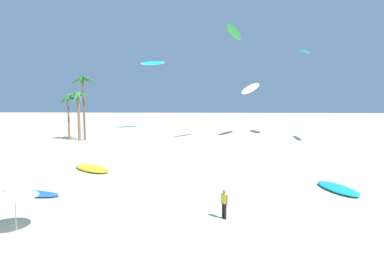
{
  "coord_description": "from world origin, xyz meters",
  "views": [
    {
      "loc": [
        3.72,
        -8.22,
        6.64
      ],
      "look_at": [
        2.55,
        17.47,
        4.35
      ],
      "focal_mm": 30.51,
      "sensor_mm": 36.0,
      "label": 1
    }
  ],
  "objects_px": {
    "flying_kite_0": "(234,32)",
    "grounded_kite_1": "(30,193)",
    "palm_tree_3": "(84,85)",
    "palm_tree_2": "(68,102)",
    "person_near_left": "(224,203)",
    "flying_kite_1": "(153,63)",
    "flying_kite_4": "(304,51)",
    "flying_kite_2": "(251,88)",
    "palm_tree_4": "(78,100)",
    "grounded_kite_0": "(92,168)",
    "grounded_kite_2": "(338,188)",
    "beach_umbrella": "(15,192)"
  },
  "relations": [
    {
      "from": "palm_tree_2",
      "to": "grounded_kite_2",
      "type": "xyz_separation_m",
      "value": [
        32.06,
        -28.26,
        -6.0
      ]
    },
    {
      "from": "flying_kite_1",
      "to": "flying_kite_4",
      "type": "relative_size",
      "value": 0.95
    },
    {
      "from": "flying_kite_0",
      "to": "flying_kite_4",
      "type": "distance_m",
      "value": 15.82
    },
    {
      "from": "palm_tree_4",
      "to": "flying_kite_0",
      "type": "distance_m",
      "value": 26.93
    },
    {
      "from": "flying_kite_4",
      "to": "person_near_left",
      "type": "bearing_deg",
      "value": -110.96
    },
    {
      "from": "flying_kite_1",
      "to": "flying_kite_4",
      "type": "height_order",
      "value": "flying_kite_4"
    },
    {
      "from": "flying_kite_2",
      "to": "beach_umbrella",
      "type": "relative_size",
      "value": 4.55
    },
    {
      "from": "grounded_kite_1",
      "to": "flying_kite_0",
      "type": "bearing_deg",
      "value": 61.93
    },
    {
      "from": "palm_tree_4",
      "to": "beach_umbrella",
      "type": "distance_m",
      "value": 37.7
    },
    {
      "from": "flying_kite_2",
      "to": "grounded_kite_1",
      "type": "bearing_deg",
      "value": -117.54
    },
    {
      "from": "flying_kite_4",
      "to": "flying_kite_2",
      "type": "bearing_deg",
      "value": -177.44
    },
    {
      "from": "palm_tree_2",
      "to": "flying_kite_1",
      "type": "xyz_separation_m",
      "value": [
        10.65,
        19.85,
        8.34
      ]
    },
    {
      "from": "grounded_kite_1",
      "to": "person_near_left",
      "type": "height_order",
      "value": "person_near_left"
    },
    {
      "from": "palm_tree_2",
      "to": "flying_kite_4",
      "type": "xyz_separation_m",
      "value": [
        39.98,
        8.77,
        9.11
      ]
    },
    {
      "from": "flying_kite_1",
      "to": "flying_kite_4",
      "type": "xyz_separation_m",
      "value": [
        29.33,
        -11.08,
        0.77
      ]
    },
    {
      "from": "palm_tree_3",
      "to": "grounded_kite_0",
      "type": "height_order",
      "value": "palm_tree_3"
    },
    {
      "from": "palm_tree_2",
      "to": "palm_tree_3",
      "type": "distance_m",
      "value": 3.87
    },
    {
      "from": "palm_tree_3",
      "to": "palm_tree_4",
      "type": "xyz_separation_m",
      "value": [
        -0.81,
        -0.31,
        -2.33
      ]
    },
    {
      "from": "palm_tree_2",
      "to": "grounded_kite_1",
      "type": "bearing_deg",
      "value": -71.35
    },
    {
      "from": "flying_kite_1",
      "to": "flying_kite_4",
      "type": "bearing_deg",
      "value": -20.69
    },
    {
      "from": "flying_kite_0",
      "to": "flying_kite_1",
      "type": "distance_m",
      "value": 25.39
    },
    {
      "from": "person_near_left",
      "to": "grounded_kite_1",
      "type": "bearing_deg",
      "value": 163.61
    },
    {
      "from": "palm_tree_3",
      "to": "flying_kite_0",
      "type": "xyz_separation_m",
      "value": [
        23.93,
        0.71,
        8.25
      ]
    },
    {
      "from": "palm_tree_4",
      "to": "person_near_left",
      "type": "relative_size",
      "value": 4.75
    },
    {
      "from": "flying_kite_4",
      "to": "person_near_left",
      "type": "height_order",
      "value": "flying_kite_4"
    },
    {
      "from": "palm_tree_4",
      "to": "flying_kite_2",
      "type": "relative_size",
      "value": 0.77
    },
    {
      "from": "palm_tree_3",
      "to": "flying_kite_2",
      "type": "height_order",
      "value": "palm_tree_3"
    },
    {
      "from": "grounded_kite_2",
      "to": "person_near_left",
      "type": "xyz_separation_m",
      "value": [
        -8.59,
        -6.07,
        0.76
      ]
    },
    {
      "from": "grounded_kite_1",
      "to": "palm_tree_3",
      "type": "bearing_deg",
      "value": 104.01
    },
    {
      "from": "flying_kite_1",
      "to": "grounded_kite_0",
      "type": "height_order",
      "value": "flying_kite_1"
    },
    {
      "from": "grounded_kite_0",
      "to": "person_near_left",
      "type": "bearing_deg",
      "value": -45.36
    },
    {
      "from": "flying_kite_2",
      "to": "person_near_left",
      "type": "distance_m",
      "value": 43.93
    },
    {
      "from": "palm_tree_3",
      "to": "flying_kite_0",
      "type": "relative_size",
      "value": 0.58
    },
    {
      "from": "flying_kite_0",
      "to": "person_near_left",
      "type": "distance_m",
      "value": 38.4
    },
    {
      "from": "palm_tree_3",
      "to": "beach_umbrella",
      "type": "bearing_deg",
      "value": -74.37
    },
    {
      "from": "flying_kite_1",
      "to": "flying_kite_2",
      "type": "distance_m",
      "value": 23.7
    },
    {
      "from": "palm_tree_2",
      "to": "palm_tree_4",
      "type": "relative_size",
      "value": 0.93
    },
    {
      "from": "flying_kite_0",
      "to": "grounded_kite_1",
      "type": "xyz_separation_m",
      "value": [
        -16.43,
        -30.8,
        -16.94
      ]
    },
    {
      "from": "palm_tree_2",
      "to": "grounded_kite_1",
      "type": "relative_size",
      "value": 1.6
    },
    {
      "from": "flying_kite_0",
      "to": "beach_umbrella",
      "type": "height_order",
      "value": "flying_kite_0"
    },
    {
      "from": "grounded_kite_1",
      "to": "palm_tree_4",
      "type": "bearing_deg",
      "value": 105.6
    },
    {
      "from": "palm_tree_2",
      "to": "flying_kite_0",
      "type": "distance_m",
      "value": 28.85
    },
    {
      "from": "palm_tree_3",
      "to": "beach_umbrella",
      "type": "distance_m",
      "value": 38.12
    },
    {
      "from": "beach_umbrella",
      "to": "palm_tree_4",
      "type": "bearing_deg",
      "value": 106.95
    },
    {
      "from": "flying_kite_2",
      "to": "person_near_left",
      "type": "xyz_separation_m",
      "value": [
        -7.05,
        -42.68,
        -7.67
      ]
    },
    {
      "from": "flying_kite_0",
      "to": "palm_tree_2",
      "type": "bearing_deg",
      "value": -179.25
    },
    {
      "from": "palm_tree_4",
      "to": "grounded_kite_0",
      "type": "height_order",
      "value": "palm_tree_4"
    },
    {
      "from": "flying_kite_1",
      "to": "beach_umbrella",
      "type": "distance_m",
      "value": 57.74
    },
    {
      "from": "palm_tree_2",
      "to": "flying_kite_2",
      "type": "bearing_deg",
      "value": 15.29
    },
    {
      "from": "flying_kite_2",
      "to": "palm_tree_2",
      "type": "bearing_deg",
      "value": -164.71
    }
  ]
}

